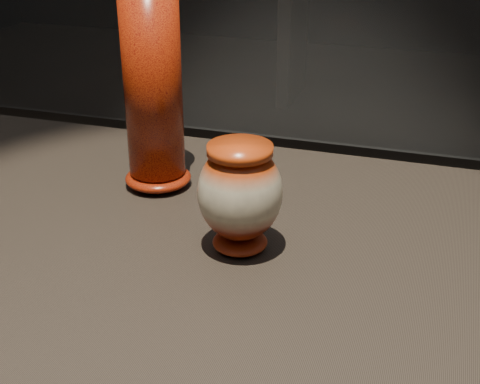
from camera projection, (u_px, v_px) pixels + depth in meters
The scene contains 3 objects.
main_vase at pixel (240, 194), 0.87m from camera, with size 0.14×0.14×0.15m.
tall_vase at pixel (153, 88), 1.02m from camera, with size 0.12×0.12×0.34m.
back_shelf at pixel (435, 7), 3.94m from camera, with size 2.00×0.60×0.90m.
Camera 1 is at (0.07, -0.72, 1.37)m, focal length 50.00 mm.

